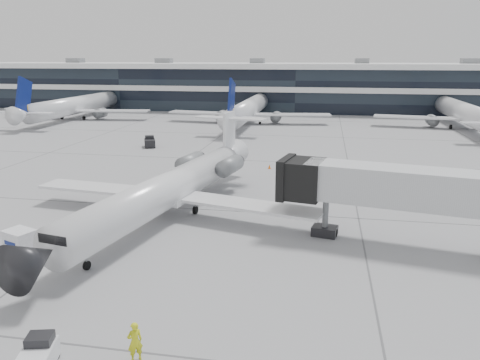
% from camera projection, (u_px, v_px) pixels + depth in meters
% --- Properties ---
extents(ground, '(220.00, 220.00, 0.00)m').
position_uv_depth(ground, '(237.00, 211.00, 39.63)').
color(ground, gray).
rests_on(ground, ground).
extents(terminal, '(170.00, 22.00, 10.00)m').
position_uv_depth(terminal, '(298.00, 89.00, 116.36)').
color(terminal, black).
rests_on(terminal, ground).
extents(bg_jet_left, '(32.00, 40.00, 9.60)m').
position_uv_depth(bg_jet_left, '(78.00, 118.00, 99.75)').
color(bg_jet_left, white).
rests_on(bg_jet_left, ground).
extents(bg_jet_center, '(32.00, 40.00, 9.60)m').
position_uv_depth(bg_jet_center, '(249.00, 123.00, 93.33)').
color(bg_jet_center, white).
rests_on(bg_jet_center, ground).
extents(bg_jet_right, '(32.00, 40.00, 9.60)m').
position_uv_depth(bg_jet_right, '(462.00, 128.00, 86.40)').
color(bg_jet_right, white).
rests_on(bg_jet_right, ground).
extents(regional_jet, '(24.91, 31.05, 7.20)m').
position_uv_depth(regional_jet, '(171.00, 187.00, 37.85)').
color(regional_jet, white).
rests_on(regional_jet, ground).
extents(jet_bridge, '(17.67, 6.59, 5.69)m').
position_uv_depth(jet_bridge, '(423.00, 190.00, 30.98)').
color(jet_bridge, silver).
rests_on(jet_bridge, ground).
extents(ramp_worker, '(0.79, 0.76, 1.82)m').
position_uv_depth(ramp_worker, '(135.00, 342.00, 19.95)').
color(ramp_worker, '#D0D616').
rests_on(ramp_worker, ground).
extents(baggage_tug, '(1.72, 2.34, 1.33)m').
position_uv_depth(baggage_tug, '(38.00, 356.00, 19.48)').
color(baggage_tug, silver).
rests_on(baggage_tug, ground).
extents(cargo_uld, '(2.61, 2.29, 1.78)m').
position_uv_depth(cargo_uld, '(20.00, 244.00, 30.48)').
color(cargo_uld, black).
rests_on(cargo_uld, ground).
extents(traffic_cone, '(0.46, 0.46, 0.52)m').
position_uv_depth(traffic_cone, '(269.00, 167.00, 54.72)').
color(traffic_cone, '#E15D0B').
rests_on(traffic_cone, ground).
extents(far_tug, '(2.35, 2.89, 1.60)m').
position_uv_depth(far_tug, '(150.00, 142.00, 67.83)').
color(far_tug, black).
rests_on(far_tug, ground).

